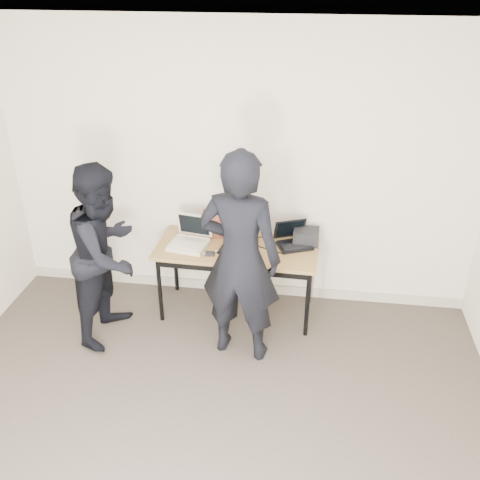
% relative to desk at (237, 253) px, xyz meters
% --- Properties ---
extents(room, '(4.60, 4.60, 2.80)m').
position_rel_desk_xyz_m(room, '(-0.03, -1.87, 0.69)').
color(room, '#433B33').
rests_on(room, ground).
extents(desk, '(1.52, 0.70, 0.72)m').
position_rel_desk_xyz_m(desk, '(0.00, 0.00, 0.00)').
color(desk, olive).
rests_on(desk, ground).
extents(laptop_beige, '(0.39, 0.38, 0.27)m').
position_rel_desk_xyz_m(laptop_beige, '(-0.44, -0.01, 0.11)').
color(laptop_beige, '#BFB499').
rests_on(laptop_beige, desk).
extents(laptop_center, '(0.36, 0.35, 0.24)m').
position_rel_desk_xyz_m(laptop_center, '(0.02, 0.00, 0.11)').
color(laptop_center, black).
rests_on(laptop_center, desk).
extents(laptop_right, '(0.39, 0.39, 0.22)m').
position_rel_desk_xyz_m(laptop_right, '(0.51, 0.14, 0.11)').
color(laptop_right, black).
rests_on(laptop_right, desk).
extents(leather_satchel, '(0.37, 0.21, 0.25)m').
position_rel_desk_xyz_m(leather_satchel, '(-0.18, 0.23, 0.19)').
color(leather_satchel, '#5A2818').
rests_on(leather_satchel, desk).
extents(tissue, '(0.14, 0.11, 0.08)m').
position_rel_desk_xyz_m(tissue, '(-0.15, 0.23, 0.34)').
color(tissue, white).
rests_on(tissue, leather_satchel).
extents(equipment_box, '(0.24, 0.20, 0.14)m').
position_rel_desk_xyz_m(equipment_box, '(0.63, 0.19, 0.13)').
color(equipment_box, black).
rests_on(equipment_box, desk).
extents(power_brick, '(0.08, 0.05, 0.03)m').
position_rel_desk_xyz_m(power_brick, '(-0.22, -0.17, 0.07)').
color(power_brick, black).
rests_on(power_brick, desk).
extents(cables, '(0.80, 0.44, 0.01)m').
position_rel_desk_xyz_m(cables, '(0.07, -0.00, 0.06)').
color(cables, black).
rests_on(cables, desk).
extents(person_typist, '(0.74, 0.55, 1.88)m').
position_rel_desk_xyz_m(person_typist, '(0.11, -0.56, 0.28)').
color(person_typist, black).
rests_on(person_typist, ground).
extents(person_observer, '(0.74, 0.89, 1.65)m').
position_rel_desk_xyz_m(person_observer, '(-1.09, -0.43, 0.16)').
color(person_observer, black).
rests_on(person_observer, ground).
extents(baseboard, '(4.50, 0.03, 0.10)m').
position_rel_desk_xyz_m(baseboard, '(-0.03, 0.36, -0.61)').
color(baseboard, '#AEA590').
rests_on(baseboard, ground).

